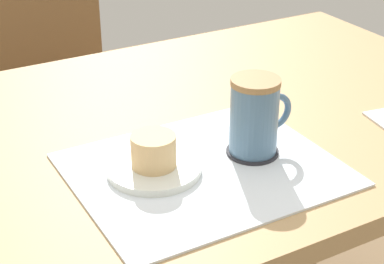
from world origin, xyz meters
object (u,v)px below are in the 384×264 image
at_px(wooden_chair, 53,91).
at_px(pastry_plate, 154,168).
at_px(coffee_mug, 255,115).
at_px(dining_table, 180,157).
at_px(pastry, 154,151).

bearing_deg(wooden_chair, pastry_plate, 83.26).
height_order(wooden_chair, coffee_mug, wooden_chair).
relative_size(dining_table, wooden_chair, 1.44).
distance_m(wooden_chair, pastry_plate, 0.92).
bearing_deg(pastry_plate, pastry, 0.00).
height_order(dining_table, coffee_mug, coffee_mug).
xyz_separation_m(pastry_plate, coffee_mug, (0.17, -0.02, 0.06)).
bearing_deg(pastry, coffee_mug, -8.40).
height_order(dining_table, pastry_plate, pastry_plate).
bearing_deg(coffee_mug, pastry, 171.60).
xyz_separation_m(pastry_plate, pastry, (0.00, 0.00, 0.03)).
bearing_deg(wooden_chair, coffee_mug, 94.10).
xyz_separation_m(dining_table, coffee_mug, (0.05, -0.16, 0.14)).
relative_size(pastry, coffee_mug, 0.55).
bearing_deg(pastry, pastry_plate, 0.00).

